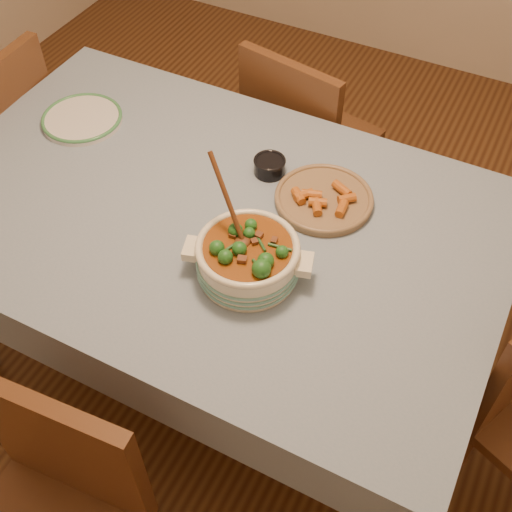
{
  "coord_description": "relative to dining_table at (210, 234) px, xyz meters",
  "views": [
    {
      "loc": [
        0.7,
        -1.08,
        2.05
      ],
      "look_at": [
        0.23,
        -0.16,
        0.85
      ],
      "focal_mm": 45.0,
      "sensor_mm": 36.0,
      "label": 1
    }
  ],
  "objects": [
    {
      "name": "fried_plate",
      "position": [
        0.28,
        0.18,
        0.11
      ],
      "size": [
        0.32,
        0.32,
        0.05
      ],
      "rotation": [
        0.0,
        0.0,
        -0.19
      ],
      "color": "olive",
      "rests_on": "dining_table"
    },
    {
      "name": "chair_far",
      "position": [
        -0.02,
        0.72,
        -0.17
      ],
      "size": [
        0.48,
        0.48,
        0.88
      ],
      "rotation": [
        0.0,
        0.0,
        2.95
      ],
      "color": "#56321A",
      "rests_on": "floor"
    },
    {
      "name": "floor",
      "position": [
        0.0,
        0.0,
        -0.66
      ],
      "size": [
        4.5,
        4.5,
        0.0
      ],
      "primitive_type": "plane",
      "color": "#422413",
      "rests_on": "ground"
    },
    {
      "name": "stew_casserole",
      "position": [
        0.2,
        -0.15,
        0.16
      ],
      "size": [
        0.34,
        0.32,
        0.31
      ],
      "rotation": [
        0.0,
        0.0,
        0.29
      ],
      "color": "#EFE8C8",
      "rests_on": "dining_table"
    },
    {
      "name": "chair_left",
      "position": [
        -0.97,
        0.12,
        -0.15
      ],
      "size": [
        0.44,
        0.44,
        0.91
      ],
      "rotation": [
        0.0,
        0.0,
        -1.53
      ],
      "color": "#56321A",
      "rests_on": "floor"
    },
    {
      "name": "dining_table",
      "position": [
        0.0,
        0.0,
        0.0
      ],
      "size": [
        1.68,
        1.08,
        0.76
      ],
      "color": "brown",
      "rests_on": "floor"
    },
    {
      "name": "condiment_bowl",
      "position": [
        0.08,
        0.23,
        0.12
      ],
      "size": [
        0.12,
        0.12,
        0.05
      ],
      "rotation": [
        0.0,
        0.0,
        -0.41
      ],
      "color": "black",
      "rests_on": "dining_table"
    },
    {
      "name": "white_plate",
      "position": [
        -0.57,
        0.17,
        0.1
      ],
      "size": [
        0.31,
        0.31,
        0.02
      ],
      "rotation": [
        0.0,
        0.0,
        -0.23
      ],
      "color": "silver",
      "rests_on": "dining_table"
    }
  ]
}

